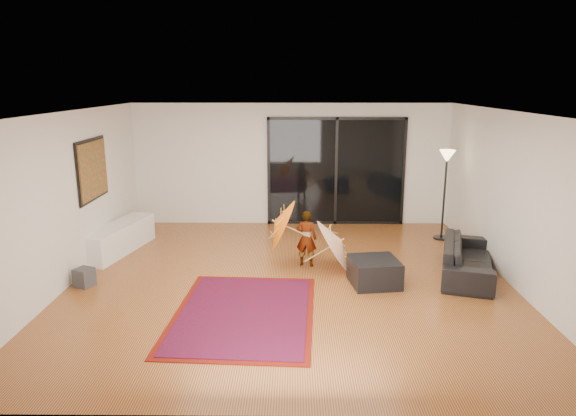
{
  "coord_description": "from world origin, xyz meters",
  "views": [
    {
      "loc": [
        0.04,
        -7.83,
        3.13
      ],
      "look_at": [
        -0.04,
        0.46,
        1.1
      ],
      "focal_mm": 32.0,
      "sensor_mm": 36.0,
      "label": 1
    }
  ],
  "objects_px": {
    "ottoman": "(374,272)",
    "child": "(306,238)",
    "sofa": "(468,258)",
    "media_console": "(119,238)"
  },
  "relations": [
    {
      "from": "child",
      "to": "sofa",
      "type": "bearing_deg",
      "value": -176.39
    },
    {
      "from": "media_console",
      "to": "sofa",
      "type": "xyz_separation_m",
      "value": [
        6.2,
        -1.15,
        0.03
      ]
    },
    {
      "from": "sofa",
      "to": "child",
      "type": "relative_size",
      "value": 2.0
    },
    {
      "from": "ottoman",
      "to": "child",
      "type": "bearing_deg",
      "value": 141.31
    },
    {
      "from": "sofa",
      "to": "ottoman",
      "type": "height_order",
      "value": "sofa"
    },
    {
      "from": "sofa",
      "to": "child",
      "type": "bearing_deg",
      "value": 98.4
    },
    {
      "from": "ottoman",
      "to": "child",
      "type": "xyz_separation_m",
      "value": [
        -1.06,
        0.85,
        0.29
      ]
    },
    {
      "from": "media_console",
      "to": "child",
      "type": "relative_size",
      "value": 1.92
    },
    {
      "from": "media_console",
      "to": "ottoman",
      "type": "xyz_separation_m",
      "value": [
        4.59,
        -1.58,
        -0.06
      ]
    },
    {
      "from": "sofa",
      "to": "child",
      "type": "distance_m",
      "value": 2.72
    }
  ]
}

